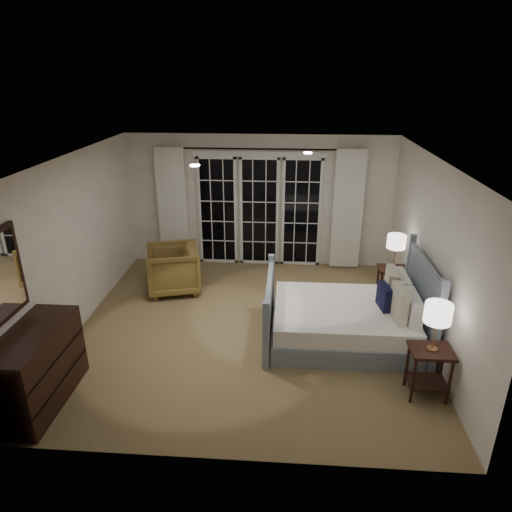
# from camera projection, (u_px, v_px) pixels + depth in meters

# --- Properties ---
(floor) EXTENTS (5.00, 5.00, 0.00)m
(floor) POSITION_uv_depth(u_px,v_px,m) (248.00, 327.00, 6.81)
(floor) COLOR brown
(floor) RESTS_ON ground
(ceiling) EXTENTS (5.00, 5.00, 0.00)m
(ceiling) POSITION_uv_depth(u_px,v_px,m) (247.00, 159.00, 5.86)
(ceiling) COLOR white
(ceiling) RESTS_ON wall_back
(wall_left) EXTENTS (0.02, 5.00, 2.50)m
(wall_left) POSITION_uv_depth(u_px,v_px,m) (73.00, 245.00, 6.51)
(wall_left) COLOR white
(wall_left) RESTS_ON floor
(wall_right) EXTENTS (0.02, 5.00, 2.50)m
(wall_right) POSITION_uv_depth(u_px,v_px,m) (431.00, 255.00, 6.17)
(wall_right) COLOR white
(wall_right) RESTS_ON floor
(wall_back) EXTENTS (5.00, 0.02, 2.50)m
(wall_back) POSITION_uv_depth(u_px,v_px,m) (259.00, 201.00, 8.65)
(wall_back) COLOR white
(wall_back) RESTS_ON floor
(wall_front) EXTENTS (5.00, 0.02, 2.50)m
(wall_front) POSITION_uv_depth(u_px,v_px,m) (222.00, 353.00, 4.03)
(wall_front) COLOR white
(wall_front) RESTS_ON floor
(french_doors) EXTENTS (2.50, 0.04, 2.20)m
(french_doors) POSITION_uv_depth(u_px,v_px,m) (259.00, 210.00, 8.67)
(french_doors) COLOR black
(french_doors) RESTS_ON wall_back
(curtain_rod) EXTENTS (3.50, 0.03, 0.03)m
(curtain_rod) POSITION_uv_depth(u_px,v_px,m) (259.00, 149.00, 8.17)
(curtain_rod) COLOR black
(curtain_rod) RESTS_ON wall_back
(curtain_left) EXTENTS (0.55, 0.10, 2.25)m
(curtain_left) POSITION_uv_depth(u_px,v_px,m) (173.00, 207.00, 8.68)
(curtain_left) COLOR white
(curtain_left) RESTS_ON curtain_rod
(curtain_right) EXTENTS (0.55, 0.10, 2.25)m
(curtain_right) POSITION_uv_depth(u_px,v_px,m) (348.00, 210.00, 8.46)
(curtain_right) COLOR white
(curtain_right) RESTS_ON curtain_rod
(downlight_a) EXTENTS (0.12, 0.12, 0.01)m
(downlight_a) POSITION_uv_depth(u_px,v_px,m) (308.00, 153.00, 6.37)
(downlight_a) COLOR white
(downlight_a) RESTS_ON ceiling
(downlight_b) EXTENTS (0.12, 0.12, 0.01)m
(downlight_b) POSITION_uv_depth(u_px,v_px,m) (195.00, 166.00, 5.54)
(downlight_b) COLOR white
(downlight_b) RESTS_ON ceiling
(bed) EXTENTS (2.13, 1.53, 1.24)m
(bed) POSITION_uv_depth(u_px,v_px,m) (347.00, 319.00, 6.41)
(bed) COLOR #8796A3
(bed) RESTS_ON floor
(nightstand_left) EXTENTS (0.48, 0.38, 0.63)m
(nightstand_left) POSITION_uv_depth(u_px,v_px,m) (429.00, 365.00, 5.26)
(nightstand_left) COLOR black
(nightstand_left) RESTS_ON floor
(nightstand_right) EXTENTS (0.46, 0.37, 0.60)m
(nightstand_right) POSITION_uv_depth(u_px,v_px,m) (392.00, 280.00, 7.44)
(nightstand_right) COLOR black
(nightstand_right) RESTS_ON floor
(lamp_left) EXTENTS (0.30, 0.30, 0.58)m
(lamp_left) POSITION_uv_depth(u_px,v_px,m) (438.00, 314.00, 5.00)
(lamp_left) COLOR #AA7544
(lamp_left) RESTS_ON nightstand_left
(lamp_right) EXTENTS (0.29, 0.29, 0.57)m
(lamp_right) POSITION_uv_depth(u_px,v_px,m) (396.00, 242.00, 7.19)
(lamp_right) COLOR #AA7544
(lamp_right) RESTS_ON nightstand_right
(armchair) EXTENTS (1.08, 1.06, 0.80)m
(armchair) POSITION_uv_depth(u_px,v_px,m) (173.00, 269.00, 7.81)
(armchair) COLOR brown
(armchair) RESTS_ON floor
(dresser) EXTENTS (0.55, 1.30, 0.92)m
(dresser) POSITION_uv_depth(u_px,v_px,m) (37.00, 368.00, 5.13)
(dresser) COLOR black
(dresser) RESTS_ON floor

